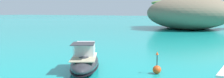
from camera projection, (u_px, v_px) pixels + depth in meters
islet_large at (186, 15)px, 58.87m from camera, size 22.77×25.36×7.39m
motorboat_charcoal at (85, 61)px, 17.89m from camera, size 4.72×6.58×2.02m
channel_buoy at (157, 69)px, 16.72m from camera, size 0.56×0.56×1.48m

